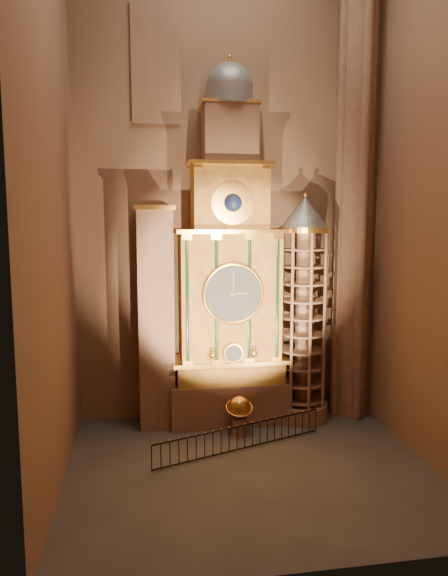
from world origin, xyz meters
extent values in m
plane|color=#383330|center=(0.00, 0.00, 0.00)|extent=(14.00, 14.00, 0.00)
plane|color=#89624A|center=(0.00, 6.00, 11.00)|extent=(22.00, 0.00, 22.00)
plane|color=#89624A|center=(-7.00, 0.00, 11.00)|extent=(0.00, 22.00, 22.00)
plane|color=#89624A|center=(7.00, 0.00, 11.00)|extent=(0.00, 22.00, 22.00)
cube|color=#8C634C|center=(0.00, 5.00, 1.00)|extent=(5.60, 2.20, 2.00)
cube|color=brown|center=(0.00, 5.00, 2.50)|extent=(5.00, 2.00, 1.00)
cube|color=#FFB64B|center=(0.00, 4.95, 3.05)|extent=(5.40, 2.30, 0.18)
cube|color=brown|center=(0.00, 5.00, 6.00)|extent=(4.60, 2.00, 6.00)
cylinder|color=black|center=(-2.05, 4.14, 6.00)|extent=(0.32, 0.32, 5.60)
cylinder|color=black|center=(-0.75, 4.14, 6.00)|extent=(0.32, 0.32, 5.60)
cylinder|color=black|center=(0.75, 4.14, 6.00)|extent=(0.32, 0.32, 5.60)
cylinder|color=black|center=(2.05, 4.14, 6.00)|extent=(0.32, 0.32, 5.60)
cube|color=#FFB64B|center=(0.00, 4.95, 9.05)|extent=(5.00, 2.25, 0.18)
cylinder|color=#2D3033|center=(0.00, 3.99, 6.30)|extent=(2.60, 0.12, 2.60)
torus|color=#FFB64B|center=(0.00, 3.94, 6.30)|extent=(2.80, 0.16, 2.80)
cylinder|color=#FFB64B|center=(0.00, 3.84, 3.60)|extent=(0.90, 0.10, 0.90)
sphere|color=#FFB64B|center=(-0.95, 3.89, 3.55)|extent=(0.36, 0.36, 0.36)
sphere|color=#FFB64B|center=(0.95, 3.89, 3.55)|extent=(0.36, 0.36, 0.36)
cube|color=brown|center=(0.00, 5.00, 10.50)|extent=(3.40, 1.80, 3.00)
sphere|color=#0C1540|center=(0.00, 4.09, 10.30)|extent=(0.80, 0.80, 0.80)
cube|color=#FFB64B|center=(0.00, 4.95, 12.05)|extent=(3.80, 2.00, 0.15)
cube|color=#8C634C|center=(0.00, 5.00, 13.30)|extent=(2.40, 1.60, 2.60)
sphere|color=slate|center=(0.00, 5.00, 15.40)|extent=(2.10, 2.10, 2.10)
cylinder|color=#FFB64B|center=(0.00, 5.00, 16.30)|extent=(0.14, 0.14, 0.80)
cube|color=#8C634C|center=(-3.40, 5.00, 5.00)|extent=(1.60, 1.40, 10.00)
cube|color=#FFB64B|center=(-3.40, 4.58, 3.00)|extent=(1.35, 0.10, 2.10)
cube|color=#4B1814|center=(-3.40, 4.52, 3.00)|extent=(1.05, 0.04, 1.75)
cube|color=#FFB64B|center=(-3.40, 4.58, 5.60)|extent=(1.35, 0.10, 2.10)
cube|color=#4B1814|center=(-3.40, 4.52, 5.60)|extent=(1.05, 0.04, 1.75)
cube|color=#FFB64B|center=(-3.40, 4.58, 8.20)|extent=(1.35, 0.10, 2.10)
cube|color=#4B1814|center=(-3.40, 4.52, 8.20)|extent=(1.05, 0.04, 1.75)
cube|color=#FFB64B|center=(-3.40, 5.00, 10.10)|extent=(1.80, 1.60, 0.20)
cylinder|color=#8C634C|center=(3.50, 4.70, 0.40)|extent=(2.50, 2.50, 0.80)
cylinder|color=#8C634C|center=(3.50, 4.70, 4.90)|extent=(0.70, 0.70, 8.20)
cylinder|color=#FFB64B|center=(3.50, 4.70, 9.10)|extent=(2.40, 2.40, 0.25)
cone|color=slate|center=(3.50, 4.70, 9.90)|extent=(2.30, 2.30, 1.50)
sphere|color=#FFB64B|center=(3.50, 4.70, 10.70)|extent=(0.20, 0.20, 0.20)
cylinder|color=#8C634C|center=(6.10, 5.00, 11.00)|extent=(1.60, 1.60, 22.00)
cylinder|color=#8C634C|center=(6.90, 5.00, 11.00)|extent=(0.44, 0.44, 22.00)
cylinder|color=#8C634C|center=(5.30, 5.00, 11.00)|extent=(0.44, 0.44, 22.00)
cylinder|color=#8C634C|center=(6.10, 5.80, 11.00)|extent=(0.44, 0.44, 22.00)
cylinder|color=#8C634C|center=(6.10, 4.20, 11.00)|extent=(0.44, 0.44, 22.00)
cube|color=navy|center=(-3.20, 5.94, 16.50)|extent=(2.00, 0.10, 5.00)
cube|color=#8C634C|center=(-3.20, 5.88, 16.50)|extent=(2.20, 0.06, 5.20)
cylinder|color=#8C634C|center=(0.16, 3.29, 0.39)|extent=(0.66, 0.66, 0.77)
sphere|color=#CF853A|center=(0.16, 3.29, 1.27)|extent=(1.00, 1.00, 1.00)
torus|color=#CF853A|center=(0.16, 3.29, 1.27)|extent=(1.26, 1.20, 0.54)
cube|color=black|center=(-0.08, 1.66, 1.08)|extent=(7.43, 2.67, 0.05)
cube|color=black|center=(-0.08, 1.66, 0.09)|extent=(7.43, 2.67, 0.05)
camera|label=1|loc=(-4.06, -18.31, 9.40)|focal=32.00mm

